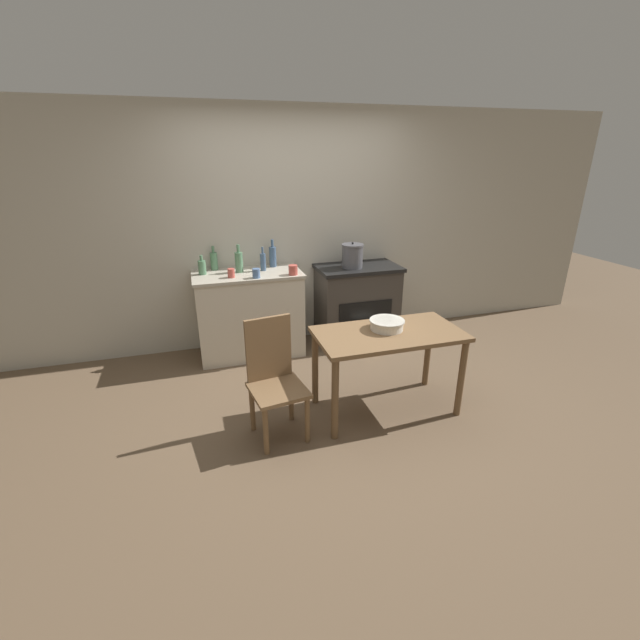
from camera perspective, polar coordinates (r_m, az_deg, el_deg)
name	(u,v)px	position (r m, az deg, el deg)	size (l,w,h in m)	color
ground_plane	(338,403)	(3.87, 2.39, -11.06)	(14.00, 14.00, 0.00)	brown
wall_back	(293,230)	(4.85, -3.68, 11.91)	(8.00, 0.07, 2.55)	#B2AD9E
counter_cabinet	(250,314)	(4.66, -9.35, 0.83)	(1.12, 0.59, 0.91)	beige
stove	(357,303)	(4.98, 4.92, 2.25)	(0.93, 0.57, 0.89)	#38332D
work_table	(388,344)	(3.56, 9.09, -3.16)	(1.19, 0.63, 0.72)	brown
chair	(274,377)	(3.31, -6.12, -7.54)	(0.46, 0.46, 0.93)	brown
flour_sack	(370,339)	(4.72, 6.69, -2.51)	(0.25, 0.17, 0.34)	beige
stock_pot	(352,256)	(4.76, 4.34, 8.53)	(0.24, 0.24, 0.28)	#4C4C51
mixing_bowl_large	(387,324)	(3.55, 8.91, -0.53)	(0.29, 0.29, 0.08)	silver
bottle_far_left	(263,262)	(4.57, -7.61, 7.74)	(0.06, 0.06, 0.25)	#3D5675
bottle_left	(202,267)	(4.54, -15.45, 6.82)	(0.08, 0.08, 0.20)	#517F5B
bottle_mid_left	(214,261)	(4.69, -13.95, 7.67)	(0.08, 0.08, 0.25)	#517F5B
bottle_center_left	(239,262)	(4.54, -10.75, 7.66)	(0.08, 0.08, 0.29)	#517F5B
bottle_center	(273,256)	(4.71, -6.32, 8.45)	(0.08, 0.08, 0.30)	#3D5675
cup_center_right	(293,270)	(4.38, -3.61, 6.68)	(0.09, 0.09, 0.10)	#B74C42
cup_mid_right	(256,273)	(4.31, -8.50, 6.18)	(0.08, 0.08, 0.09)	#4C6B99
cup_right	(231,273)	(4.37, -11.76, 6.15)	(0.07, 0.07, 0.09)	#B74C42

